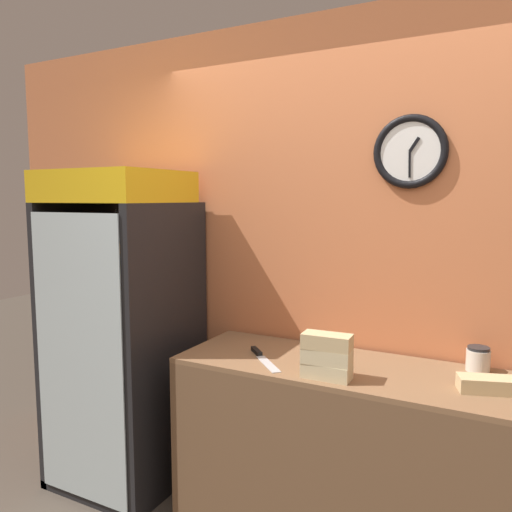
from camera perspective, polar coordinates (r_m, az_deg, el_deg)
wall_back at (r=2.75m, az=12.69°, el=-1.14°), size 5.20×0.09×2.70m
prep_counter at (r=2.70m, az=10.09°, el=-21.40°), size 1.68×0.60×0.91m
beverage_cooler at (r=3.15m, az=-14.40°, el=-6.26°), size 0.73×0.71×1.87m
sandwich_stack_bottom at (r=2.34m, az=8.06°, el=-12.86°), size 0.22×0.11×0.07m
sandwich_stack_middle at (r=2.32m, az=8.09°, el=-11.27°), size 0.23×0.11×0.07m
sandwich_stack_top at (r=2.30m, az=8.12°, el=-9.64°), size 0.23×0.12×0.07m
sandwich_flat_left at (r=2.38m, az=24.98°, el=-13.18°), size 0.26×0.17×0.06m
chefs_knife at (r=2.61m, az=0.56°, el=-11.36°), size 0.29×0.29×0.02m
condiment_jar at (r=2.62m, az=24.05°, el=-10.71°), size 0.11×0.11×0.12m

